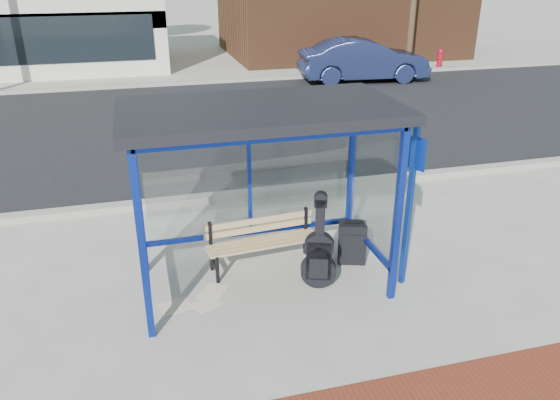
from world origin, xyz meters
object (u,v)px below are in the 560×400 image
object	(u,v)px
backpack	(311,268)
fire_hydrant	(440,58)
suitcase	(352,243)
parked_car	(363,60)
guitar_bag	(319,255)
bench	(262,239)

from	to	relation	value
backpack	fire_hydrant	bearing A→B (deg)	78.91
suitcase	backpack	bearing A→B (deg)	-139.94
suitcase	parked_car	distance (m)	12.91
guitar_bag	parked_car	world-z (taller)	parked_car
guitar_bag	backpack	distance (m)	0.36
bench	backpack	world-z (taller)	bench
bench	suitcase	xyz separation A→B (m)	(1.25, -0.24, -0.11)
bench	fire_hydrant	size ratio (longest dim) A/B	2.07
guitar_bag	backpack	size ratio (longest dim) A/B	3.71
bench	guitar_bag	xyz separation A→B (m)	(0.59, -0.71, 0.04)
bench	parked_car	world-z (taller)	parked_car
backpack	suitcase	bearing A→B (deg)	46.49
suitcase	fire_hydrant	size ratio (longest dim) A/B	0.86
suitcase	parked_car	xyz separation A→B (m)	(5.18, 11.82, 0.43)
guitar_bag	fire_hydrant	xyz separation A→B (m)	(9.75, 13.77, -0.05)
guitar_bag	parked_car	xyz separation A→B (m)	(5.84, 12.29, 0.27)
backpack	parked_car	distance (m)	13.47
suitcase	fire_hydrant	world-z (taller)	fire_hydrant
guitar_bag	backpack	world-z (taller)	guitar_bag
bench	fire_hydrant	distance (m)	16.66
suitcase	parked_car	world-z (taller)	parked_car
parked_car	guitar_bag	bearing A→B (deg)	159.91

